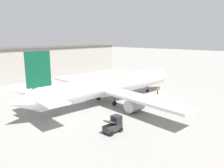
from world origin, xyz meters
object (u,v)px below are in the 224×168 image
Objects in this scene: airplane at (109,86)px; ground_crew_worker at (158,91)px; baggage_tug at (136,103)px; belt_loader_truck at (114,125)px.

ground_crew_worker is (12.86, -4.29, -2.62)m from airplane.
baggage_tug is at bearing -129.95° from ground_crew_worker.
airplane is 24.97× the size of ground_crew_worker.
airplane is 15.09m from belt_loader_truck.
baggage_tug is 11.76m from belt_loader_truck.
airplane is 14.30× the size of belt_loader_truck.
airplane is 11.07× the size of baggage_tug.
ground_crew_worker is 12.43m from baggage_tug.
airplane is 13.80m from ground_crew_worker.
ground_crew_worker is 0.57× the size of belt_loader_truck.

